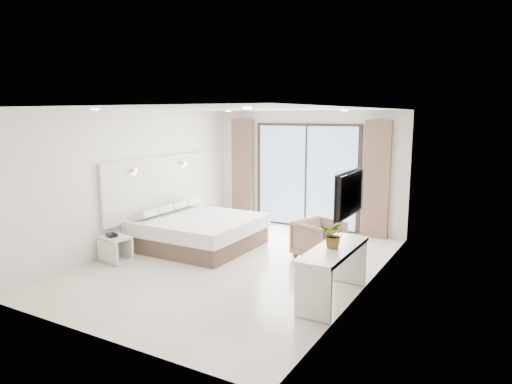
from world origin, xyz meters
TOP-DOWN VIEW (x-y plane):
  - ground at (0.00, 0.00)m, footprint 6.20×6.20m
  - room_shell at (-0.20, 0.79)m, footprint 4.62×6.22m
  - bed at (-1.23, 0.54)m, footprint 2.16×2.05m
  - nightstand at (-1.95, -0.95)m, footprint 0.56×0.49m
  - phone at (-1.99, -0.99)m, footprint 0.24×0.21m
  - console_desk at (2.04, -0.68)m, footprint 0.52×1.65m
  - plant at (2.04, -0.69)m, footprint 0.37×0.40m
  - armchair at (1.14, 1.03)m, footprint 0.91×0.94m

SIDE VIEW (x-z plane):
  - ground at x=0.00m, z-range 0.00..0.00m
  - nightstand at x=-1.95m, z-range 0.00..0.46m
  - bed at x=-1.23m, z-range -0.05..0.69m
  - armchair at x=1.14m, z-range 0.00..0.78m
  - phone at x=-1.99m, z-range 0.46..0.53m
  - console_desk at x=2.04m, z-range 0.18..0.95m
  - plant at x=2.04m, z-range 0.77..1.07m
  - room_shell at x=-0.20m, z-range 0.22..2.94m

